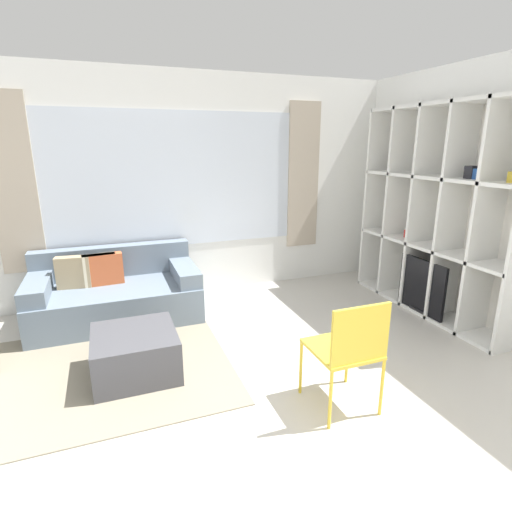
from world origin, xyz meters
The scene contains 8 objects.
ground_plane centered at (0.00, 0.00, 0.00)m, with size 16.00×16.00×0.00m, color beige.
wall_back centered at (0.00, 3.34, 1.36)m, with size 6.78×0.11×2.70m.
wall_right centered at (2.83, 1.65, 1.35)m, with size 0.07×4.50×2.70m, color white.
area_rug centered at (-1.33, 1.69, 0.01)m, with size 2.83×1.75×0.01m, color gray.
shelving_unit centered at (2.61, 1.77, 1.11)m, with size 0.42×2.12×2.29m.
couch_main centered at (-0.81, 2.83, 0.28)m, with size 1.73×0.95×0.74m.
ottoman centered at (-0.70, 1.56, 0.19)m, with size 0.67×0.67×0.38m.
folding_chair centered at (0.68, 0.53, 0.52)m, with size 0.44×0.46×0.86m.
Camera 1 is at (-0.81, -1.58, 1.88)m, focal length 28.00 mm.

